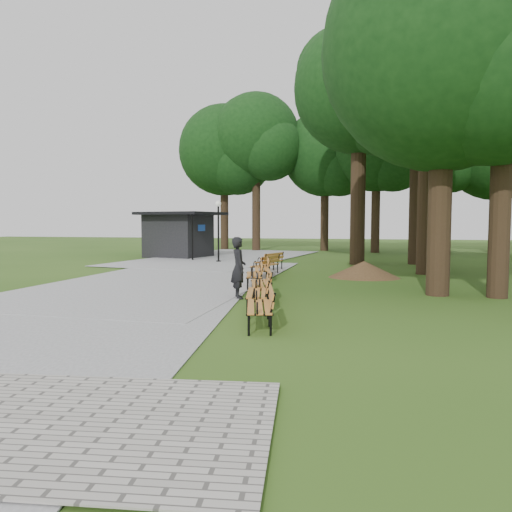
% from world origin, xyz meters
% --- Properties ---
extents(ground, '(100.00, 100.00, 0.00)m').
position_xyz_m(ground, '(0.00, 0.00, 0.00)').
color(ground, '#2C4E16').
rests_on(ground, ground).
extents(path, '(12.00, 38.00, 0.06)m').
position_xyz_m(path, '(-4.00, 3.00, 0.03)').
color(path, gray).
rests_on(path, ground).
extents(person, '(0.68, 0.79, 1.83)m').
position_xyz_m(person, '(-0.09, -1.25, 0.92)').
color(person, black).
rests_on(person, ground).
extents(kiosk, '(5.47, 5.03, 2.89)m').
position_xyz_m(kiosk, '(-7.92, 14.15, 1.45)').
color(kiosk, black).
rests_on(kiosk, ground).
extents(lamp_post, '(0.32, 0.32, 3.45)m').
position_xyz_m(lamp_post, '(-4.27, 10.88, 2.46)').
color(lamp_post, black).
rests_on(lamp_post, ground).
extents(dirt_mound, '(2.41, 2.41, 0.68)m').
position_xyz_m(dirt_mound, '(3.64, 4.98, 0.34)').
color(dirt_mound, '#47301C').
rests_on(dirt_mound, ground).
extents(bench_0, '(1.03, 1.99, 0.88)m').
position_xyz_m(bench_0, '(1.28, -4.92, 0.44)').
color(bench_0, '#BB702B').
rests_on(bench_0, ground).
extents(bench_1, '(0.98, 1.98, 0.88)m').
position_xyz_m(bench_1, '(0.83, -2.97, 0.44)').
color(bench_1, '#BB702B').
rests_on(bench_1, ground).
extents(bench_2, '(1.07, 2.00, 0.88)m').
position_xyz_m(bench_2, '(0.54, -1.09, 0.44)').
color(bench_2, '#BB702B').
rests_on(bench_2, ground).
extents(bench_3, '(1.03, 1.99, 0.88)m').
position_xyz_m(bench_3, '(-0.13, 1.14, 0.44)').
color(bench_3, '#BB702B').
rests_on(bench_3, ground).
extents(bench_4, '(1.03, 1.99, 0.88)m').
position_xyz_m(bench_4, '(-0.29, 3.24, 0.44)').
color(bench_4, '#BB702B').
rests_on(bench_4, ground).
extents(bench_5, '(1.11, 2.00, 0.88)m').
position_xyz_m(bench_5, '(-0.46, 4.83, 0.44)').
color(bench_5, '#BB702B').
rests_on(bench_5, ground).
extents(bench_6, '(1.23, 2.00, 0.88)m').
position_xyz_m(bench_6, '(-0.62, 6.75, 0.44)').
color(bench_6, '#BB702B').
rests_on(bench_6, ground).
extents(lawn_tree_0, '(7.32, 7.32, 11.13)m').
position_xyz_m(lawn_tree_0, '(5.80, 0.62, 7.43)').
color(lawn_tree_0, black).
rests_on(lawn_tree_0, ground).
extents(lawn_tree_1, '(5.58, 5.58, 10.90)m').
position_xyz_m(lawn_tree_1, '(6.17, 6.80, 8.04)').
color(lawn_tree_1, black).
rests_on(lawn_tree_1, ground).
extents(lawn_tree_2, '(6.88, 6.88, 12.72)m').
position_xyz_m(lawn_tree_2, '(3.36, 11.16, 9.19)').
color(lawn_tree_2, black).
rests_on(lawn_tree_2, ground).
extents(lawn_tree_3, '(6.03, 6.03, 11.27)m').
position_xyz_m(lawn_tree_3, '(7.48, 0.49, 8.21)').
color(lawn_tree_3, black).
rests_on(lawn_tree_3, ground).
extents(lawn_tree_4, '(6.72, 6.72, 12.28)m').
position_xyz_m(lawn_tree_4, '(6.42, 11.95, 8.85)').
color(lawn_tree_4, black).
rests_on(lawn_tree_4, ground).
extents(tree_backdrop, '(35.42, 9.08, 16.63)m').
position_xyz_m(tree_backdrop, '(6.67, 22.38, 8.31)').
color(tree_backdrop, black).
rests_on(tree_backdrop, ground).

